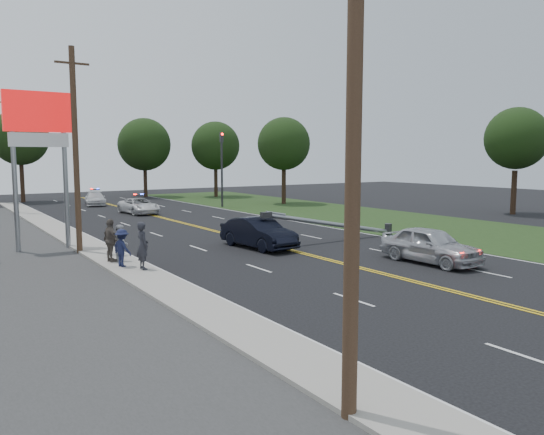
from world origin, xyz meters
TOP-DOWN VIEW (x-y plane):
  - ground at (0.00, 0.00)m, footprint 120.00×120.00m
  - sidewalk at (-8.40, 10.00)m, footprint 1.80×70.00m
  - grass_verge at (13.50, 10.00)m, footprint 12.00×80.00m
  - centerline_yellow at (0.00, 10.00)m, footprint 0.36×80.00m
  - pylon_sign at (-10.50, 14.00)m, footprint 3.20×0.35m
  - traffic_signal at (8.30, 30.00)m, footprint 0.28×0.41m
  - fallen_streetlight at (4.19, 8.00)m, footprint 9.36×0.44m
  - utility_pole_near at (-9.20, -8.00)m, footprint 1.60×0.28m
  - utility_pole_mid at (-9.20, 12.00)m, footprint 1.60×0.28m
  - utility_pole_far at (-9.20, 34.00)m, footprint 1.60×0.28m
  - tree_6 at (-6.85, 46.27)m, footprint 5.77×5.77m
  - tree_7 at (6.59, 46.28)m, footprint 6.20×6.20m
  - tree_8 at (13.85, 42.08)m, footprint 5.75×5.75m
  - tree_9 at (15.18, 29.60)m, footprint 5.33×5.33m
  - tree_12 at (25.44, 10.79)m, footprint 5.08×5.08m
  - crashed_sedan at (-1.00, 8.40)m, footprint 2.12×4.97m
  - waiting_sedan at (3.39, 0.80)m, footprint 2.05×4.82m
  - emergency_a at (-0.50, 28.32)m, footprint 2.52×4.88m
  - emergency_b at (-1.45, 38.34)m, footprint 2.72×4.81m
  - bystander_a at (-8.07, 6.04)m, footprint 0.49×0.73m
  - bystander_b at (-8.26, 8.37)m, footprint 0.76×0.90m
  - bystander_c at (-8.61, 7.04)m, footprint 0.89×1.17m
  - bystander_d at (-8.71, 8.34)m, footprint 0.66×1.18m

SIDE VIEW (x-z plane):
  - ground at x=0.00m, z-range 0.00..0.00m
  - grass_verge at x=13.50m, z-range 0.00..0.01m
  - centerline_yellow at x=0.00m, z-range 0.01..0.01m
  - sidewalk at x=-8.40m, z-range 0.00..0.12m
  - emergency_b at x=-1.45m, z-range 0.00..1.31m
  - emergency_a at x=-0.50m, z-range 0.00..1.32m
  - crashed_sedan at x=-1.00m, z-range 0.00..1.59m
  - waiting_sedan at x=3.39m, z-range 0.00..1.63m
  - fallen_streetlight at x=4.19m, z-range -0.04..1.88m
  - bystander_c at x=-8.61m, z-range 0.12..1.72m
  - bystander_b at x=-8.26m, z-range 0.12..1.75m
  - bystander_d at x=-8.71m, z-range 0.12..2.03m
  - bystander_a at x=-8.07m, z-range 0.12..2.10m
  - traffic_signal at x=8.30m, z-range 0.68..7.73m
  - utility_pole_near at x=-9.20m, z-range 0.08..10.08m
  - utility_pole_mid at x=-9.20m, z-range 0.08..10.08m
  - utility_pole_far at x=-9.20m, z-range 0.08..10.08m
  - pylon_sign at x=-10.50m, z-range 2.00..10.00m
  - tree_9 at x=15.18m, z-range 1.69..10.45m
  - tree_8 at x=13.85m, z-range 1.59..10.56m
  - tree_7 at x=6.59m, z-range 1.56..10.89m
  - tree_12 at x=25.44m, z-range 1.84..10.66m
  - tree_6 at x=-6.85m, z-range 1.93..11.59m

